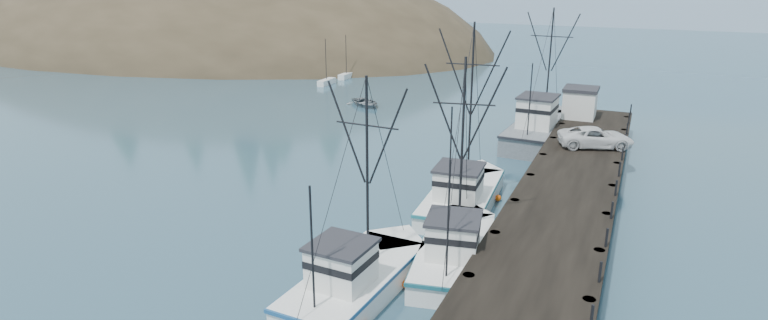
% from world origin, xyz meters
% --- Properties ---
extents(ground, '(400.00, 400.00, 0.00)m').
position_xyz_m(ground, '(0.00, 0.00, 0.00)').
color(ground, '#29495B').
rests_on(ground, ground).
extents(pier, '(6.00, 44.00, 2.00)m').
position_xyz_m(pier, '(14.00, 16.00, 1.69)').
color(pier, black).
rests_on(pier, ground).
extents(headland, '(134.80, 78.00, 51.00)m').
position_xyz_m(headland, '(-74.95, 78.61, -4.55)').
color(headland, '#382D1E').
rests_on(headland, ground).
extents(distant_ridge, '(360.00, 40.00, 26.00)m').
position_xyz_m(distant_ridge, '(10.00, 170.00, 0.00)').
color(distant_ridge, '#9EB2C6').
rests_on(distant_ridge, ground).
extents(distant_ridge_far, '(180.00, 25.00, 18.00)m').
position_xyz_m(distant_ridge_far, '(-40.00, 185.00, 0.00)').
color(distant_ridge_far, silver).
rests_on(distant_ridge_far, ground).
extents(moored_sailboats, '(24.82, 21.02, 6.35)m').
position_xyz_m(moored_sailboats, '(-30.41, 56.91, 0.33)').
color(moored_sailboats, white).
rests_on(moored_sailboats, ground).
extents(trawler_near, '(5.22, 11.21, 11.30)m').
position_xyz_m(trawler_near, '(9.42, 5.64, 0.82)').
color(trawler_near, white).
rests_on(trawler_near, ground).
extents(trawler_mid, '(4.26, 10.99, 10.91)m').
position_xyz_m(trawler_mid, '(5.97, 0.73, 0.82)').
color(trawler_mid, white).
rests_on(trawler_mid, ground).
extents(trawler_far, '(4.64, 12.21, 12.33)m').
position_xyz_m(trawler_far, '(7.50, 13.64, 0.82)').
color(trawler_far, white).
rests_on(trawler_far, ground).
extents(work_vessel, '(5.01, 14.42, 12.21)m').
position_xyz_m(work_vessel, '(9.52, 31.60, 1.23)').
color(work_vessel, slate).
rests_on(work_vessel, ground).
extents(pier_shed, '(3.00, 3.20, 2.80)m').
position_xyz_m(pier_shed, '(12.50, 34.00, 3.42)').
color(pier_shed, silver).
rests_on(pier_shed, pier).
extents(pickup_truck, '(6.12, 4.31, 1.55)m').
position_xyz_m(pickup_truck, '(14.77, 24.48, 2.77)').
color(pickup_truck, silver).
rests_on(pickup_truck, pier).
extents(motorboat, '(6.02, 5.81, 1.02)m').
position_xyz_m(motorboat, '(-11.45, 38.51, 0.00)').
color(motorboat, slate).
rests_on(motorboat, ground).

